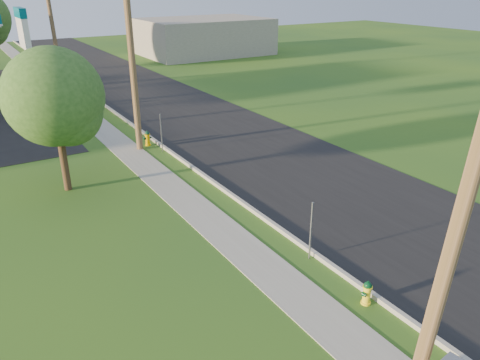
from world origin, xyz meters
name	(u,v)px	position (x,y,z in m)	size (l,w,h in m)	color
ground_plane	(410,341)	(0.00, 0.00, 0.00)	(140.00, 140.00, 0.00)	#264F1F
road	(300,173)	(4.50, 10.00, 0.01)	(8.00, 120.00, 0.02)	black
curb	(225,190)	(0.50, 10.00, 0.07)	(0.15, 120.00, 0.15)	#A29F95
sidewalk	(187,201)	(-1.25, 10.00, 0.01)	(1.50, 120.00, 0.03)	gray
utility_pole_near	(470,182)	(-0.60, -1.00, 4.80)	(1.40, 0.32, 9.48)	brown
utility_pole_mid	(131,52)	(-0.60, 17.00, 4.95)	(1.40, 0.32, 9.80)	brown
utility_pole_far	(52,26)	(-0.60, 35.00, 4.80)	(1.40, 0.32, 9.50)	brown
sign_post_near	(311,231)	(0.25, 4.20, 1.00)	(0.05, 0.04, 2.00)	gray
sign_post_mid	(161,133)	(0.25, 16.00, 1.00)	(0.05, 0.04, 2.00)	gray
sign_post_far	(94,89)	(0.25, 28.20, 1.00)	(0.05, 0.04, 2.00)	gray
price_pylon	(24,36)	(-4.50, 22.50, 5.43)	(0.34, 2.04, 6.85)	gray
distant_building	(204,36)	(18.00, 45.00, 2.00)	(14.00, 10.00, 4.00)	gray
tree_verge	(57,101)	(-4.92, 13.68, 3.82)	(3.91, 3.91, 5.93)	#382718
hydrant_near	(367,293)	(0.13, 1.63, 0.36)	(0.38, 0.34, 0.74)	yellow
hydrant_mid	(148,138)	(-0.01, 17.35, 0.40)	(0.42, 0.37, 0.82)	#E1A700
hydrant_far	(98,101)	(0.11, 27.03, 0.40)	(0.42, 0.38, 0.82)	#DFB700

